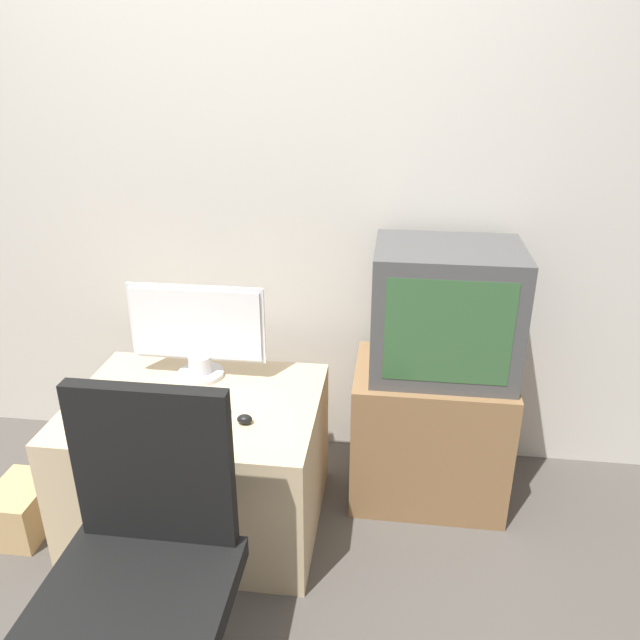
# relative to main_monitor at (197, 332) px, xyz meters

# --- Properties ---
(wall_back) EXTENTS (4.40, 0.05, 2.60)m
(wall_back) POSITION_rel_main_monitor_xyz_m (0.18, 0.43, 0.55)
(wall_back) COLOR beige
(wall_back) RESTS_ON ground_plane
(desk) EXTENTS (0.94, 0.71, 0.55)m
(desk) POSITION_rel_main_monitor_xyz_m (0.03, -0.19, -0.47)
(desk) COLOR #CCB289
(desk) RESTS_ON ground_plane
(side_stand) EXTENTS (0.63, 0.46, 0.59)m
(side_stand) POSITION_rel_main_monitor_xyz_m (0.93, 0.11, -0.46)
(side_stand) COLOR olive
(side_stand) RESTS_ON ground_plane
(main_monitor) EXTENTS (0.54, 0.19, 0.39)m
(main_monitor) POSITION_rel_main_monitor_xyz_m (0.00, 0.00, 0.00)
(main_monitor) COLOR silver
(main_monitor) RESTS_ON desk
(keyboard) EXTENTS (0.34, 0.12, 0.01)m
(keyboard) POSITION_rel_main_monitor_xyz_m (0.02, -0.31, -0.19)
(keyboard) COLOR white
(keyboard) RESTS_ON desk
(mouse) EXTENTS (0.06, 0.04, 0.03)m
(mouse) POSITION_rel_main_monitor_xyz_m (0.26, -0.32, -0.18)
(mouse) COLOR black
(mouse) RESTS_ON desk
(crt_tv) EXTENTS (0.55, 0.43, 0.51)m
(crt_tv) POSITION_rel_main_monitor_xyz_m (0.96, 0.12, 0.09)
(crt_tv) COLOR #474747
(crt_tv) RESTS_ON side_stand
(office_chair) EXTENTS (0.53, 0.53, 0.94)m
(office_chair) POSITION_rel_main_monitor_xyz_m (0.11, -0.93, -0.35)
(office_chair) COLOR #333333
(office_chair) RESTS_ON ground_plane
(cardboard_box_lower) EXTENTS (0.20, 0.28, 0.20)m
(cardboard_box_lower) POSITION_rel_main_monitor_xyz_m (-0.66, -0.35, -0.65)
(cardboard_box_lower) COLOR tan
(cardboard_box_lower) RESTS_ON ground_plane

